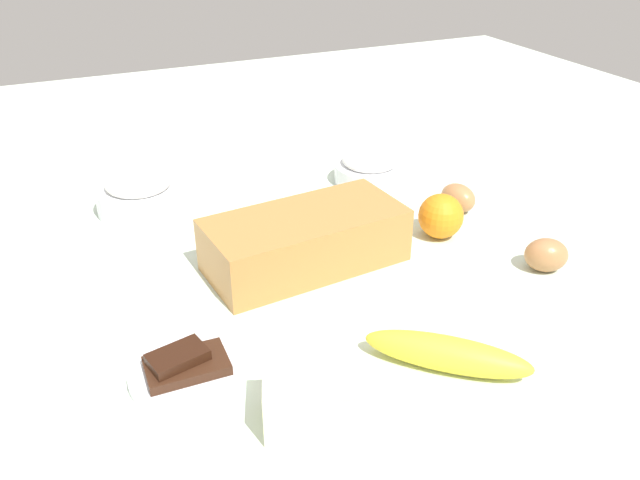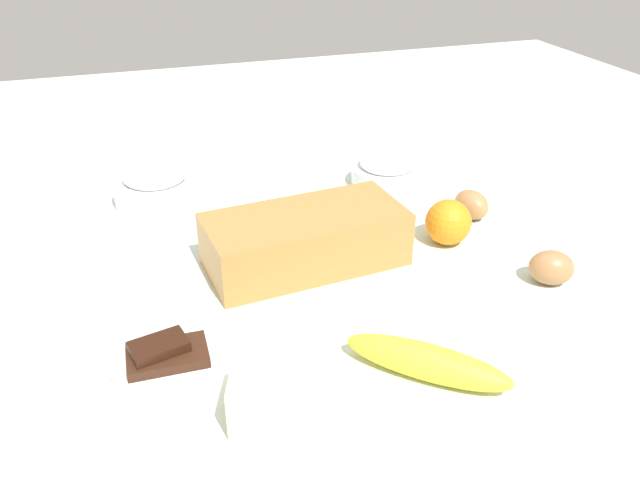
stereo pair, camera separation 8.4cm
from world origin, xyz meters
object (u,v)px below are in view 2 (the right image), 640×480
object	(u,v)px
flour_bowl	(156,185)
butter_block	(276,398)
loaf_pan	(305,238)
orange_fruit	(449,223)
egg_near_butter	(471,205)
egg_beside_bowl	(551,268)
sugar_bowl	(387,170)
chocolate_plate	(167,359)
banana	(427,362)

from	to	relation	value
flour_bowl	butter_block	size ratio (longest dim) A/B	1.58
loaf_pan	orange_fruit	bearing A→B (deg)	171.92
egg_near_butter	egg_beside_bowl	xyz separation A→B (m)	(-0.00, 0.21, 0.00)
loaf_pan	flour_bowl	xyz separation A→B (m)	(0.18, -0.27, -0.01)
sugar_bowl	butter_block	size ratio (longest dim) A/B	1.44
loaf_pan	flour_bowl	size ratio (longest dim) A/B	2.04
orange_fruit	butter_block	distance (m)	0.44
loaf_pan	egg_near_butter	distance (m)	0.31
egg_near_butter	chocolate_plate	distance (m)	0.56
chocolate_plate	orange_fruit	bearing A→B (deg)	-160.39
flour_bowl	chocolate_plate	xyz separation A→B (m)	(0.03, 0.44, -0.02)
orange_fruit	egg_near_butter	bearing A→B (deg)	-139.89
egg_beside_bowl	chocolate_plate	xyz separation A→B (m)	(0.52, 0.01, -0.01)
butter_block	chocolate_plate	world-z (taller)	butter_block
loaf_pan	chocolate_plate	size ratio (longest dim) A/B	2.24
orange_fruit	butter_block	bearing A→B (deg)	38.78
chocolate_plate	banana	bearing A→B (deg)	158.76
loaf_pan	flour_bowl	bearing A→B (deg)	-61.40
loaf_pan	sugar_bowl	xyz separation A→B (m)	(-0.22, -0.22, -0.01)
flour_bowl	sugar_bowl	world-z (taller)	flour_bowl
egg_beside_bowl	flour_bowl	bearing A→B (deg)	-41.08
orange_fruit	egg_beside_bowl	distance (m)	0.16
sugar_bowl	chocolate_plate	size ratio (longest dim) A/B	1.00
loaf_pan	sugar_bowl	world-z (taller)	loaf_pan
loaf_pan	banana	distance (m)	0.28
sugar_bowl	chocolate_plate	world-z (taller)	sugar_bowl
flour_bowl	chocolate_plate	world-z (taller)	flour_bowl
butter_block	sugar_bowl	bearing A→B (deg)	-124.03
sugar_bowl	egg_beside_bowl	size ratio (longest dim) A/B	2.13
loaf_pan	butter_block	distance (m)	0.31
flour_bowl	chocolate_plate	bearing A→B (deg)	85.82
chocolate_plate	egg_beside_bowl	bearing A→B (deg)	-178.50
loaf_pan	egg_near_butter	world-z (taller)	loaf_pan
flour_bowl	butter_block	distance (m)	0.56
sugar_bowl	egg_near_butter	distance (m)	0.18
sugar_bowl	egg_near_butter	world-z (taller)	sugar_bowl
butter_block	egg_beside_bowl	distance (m)	0.44
flour_bowl	butter_block	world-z (taller)	flour_bowl
loaf_pan	chocolate_plate	distance (m)	0.27
loaf_pan	egg_beside_bowl	size ratio (longest dim) A/B	4.80
egg_near_butter	chocolate_plate	bearing A→B (deg)	23.24
banana	butter_block	xyz separation A→B (m)	(0.18, 0.01, 0.01)
loaf_pan	egg_beside_bowl	xyz separation A→B (m)	(-0.30, 0.15, -0.02)
banana	chocolate_plate	bearing A→B (deg)	-21.24
flour_bowl	sugar_bowl	bearing A→B (deg)	172.56
flour_bowl	banana	distance (m)	0.60
flour_bowl	banana	world-z (taller)	flour_bowl
sugar_bowl	egg_near_butter	size ratio (longest dim) A/B	2.00
flour_bowl	sugar_bowl	distance (m)	0.41
butter_block	chocolate_plate	bearing A→B (deg)	-50.67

